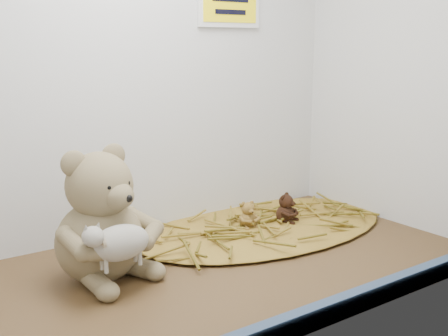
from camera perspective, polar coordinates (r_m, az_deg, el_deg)
alcove_shell at (r=110.72cm, az=-6.05°, el=12.82°), size 120.40×60.20×90.40cm
front_rail at (r=90.52cm, az=6.91°, el=-15.55°), size 119.28×2.20×3.60cm
straw_bed at (r=138.66cm, az=4.34°, el=-5.87°), size 67.82×39.38×1.31cm
main_teddy at (r=108.98cm, az=-12.60°, el=-4.56°), size 25.92×26.71×25.68cm
toy_lamb at (r=101.90cm, az=-10.48°, el=-7.48°), size 14.14×8.63×9.13cm
mini_teddy_tan at (r=135.30cm, az=2.43°, el=-4.59°), size 5.85×6.11×6.47cm
mini_teddy_brown at (r=139.71cm, az=6.25°, el=-3.92°), size 8.28×8.39×7.32cm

